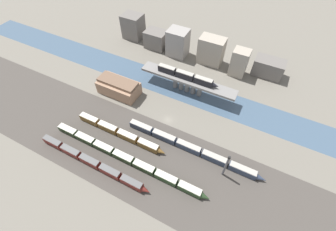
{
  "coord_description": "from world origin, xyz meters",
  "views": [
    {
      "loc": [
        32.48,
        -63.72,
        91.49
      ],
      "look_at": [
        0.0,
        0.09,
        3.57
      ],
      "focal_mm": 24.0,
      "sensor_mm": 36.0,
      "label": 1
    }
  ],
  "objects": [
    {
      "name": "train_yard_near",
      "position": [
        -18.27,
        -37.62,
        1.93
      ],
      "size": [
        57.14,
        2.87,
        3.94
      ],
      "color": "#5B1E19",
      "rests_on": "ground"
    },
    {
      "name": "city_block_far_right",
      "position": [
        21.02,
        51.75,
        8.32
      ],
      "size": [
        9.34,
        8.27,
        16.64
      ],
      "primitive_type": "cube",
      "color": "gray",
      "rests_on": "ground"
    },
    {
      "name": "city_block_center",
      "position": [
        -19.96,
        53.22,
        8.77
      ],
      "size": [
        12.77,
        10.88,
        17.55
      ],
      "primitive_type": "cube",
      "color": "gray",
      "rests_on": "ground"
    },
    {
      "name": "city_block_far_left",
      "position": [
        -57.14,
        58.03,
        8.32
      ],
      "size": [
        13.61,
        11.42,
        16.63
      ],
      "primitive_type": "cube",
      "color": "#605B56",
      "rests_on": "ground"
    },
    {
      "name": "signal_tower",
      "position": [
        34.56,
        -15.82,
        7.53
      ],
      "size": [
        1.0,
        0.88,
        15.17
      ],
      "color": "#4C4C51",
      "rests_on": "ground"
    },
    {
      "name": "train_yard_far",
      "position": [
        -16.49,
        -18.91,
        1.83
      ],
      "size": [
        48.57,
        3.02,
        3.73
      ],
      "color": "brown",
      "rests_on": "ground"
    },
    {
      "name": "train_yard_outer",
      "position": [
        17.79,
        -11.14,
        1.82
      ],
      "size": [
        66.98,
        2.89,
        3.72
      ],
      "color": "#2D384C",
      "rests_on": "ground"
    },
    {
      "name": "river_water",
      "position": [
        0.0,
        24.17,
        0.0
      ],
      "size": [
        320.0,
        18.7,
        0.01
      ],
      "primitive_type": "cube",
      "color": "#3D5166",
      "rests_on": "ground"
    },
    {
      "name": "city_block_right",
      "position": [
        2.18,
        55.16,
        8.57
      ],
      "size": [
        15.43,
        9.75,
        17.15
      ],
      "primitive_type": "cube",
      "color": "gray",
      "rests_on": "ground"
    },
    {
      "name": "city_block_tall",
      "position": [
        37.45,
        59.45,
        5.2
      ],
      "size": [
        17.4,
        10.46,
        10.4
      ],
      "primitive_type": "cube",
      "color": "#605B56",
      "rests_on": "ground"
    },
    {
      "name": "train_yard_mid",
      "position": [
        -6.29,
        -29.08,
        1.68
      ],
      "size": [
        78.59,
        3.11,
        3.43
      ],
      "color": "#23381E",
      "rests_on": "ground"
    },
    {
      "name": "railbed_yard",
      "position": [
        0.0,
        -24.0,
        0.0
      ],
      "size": [
        280.0,
        42.0,
        0.01
      ],
      "primitive_type": "cube",
      "color": "#423D38",
      "rests_on": "ground"
    },
    {
      "name": "bridge",
      "position": [
        0.0,
        24.17,
        6.84
      ],
      "size": [
        55.04,
        7.57,
        8.92
      ],
      "color": "slate",
      "rests_on": "ground"
    },
    {
      "name": "ground_plane",
      "position": [
        0.0,
        0.0,
        0.0
      ],
      "size": [
        400.0,
        400.0,
        0.0
      ],
      "primitive_type": "plane",
      "color": "#666056"
    },
    {
      "name": "warehouse_building",
      "position": [
        -33.62,
        5.4,
        4.29
      ],
      "size": [
        22.91,
        11.76,
        9.03
      ],
      "color": "#937056",
      "rests_on": "ground"
    },
    {
      "name": "city_block_left",
      "position": [
        -36.72,
        54.33,
        5.88
      ],
      "size": [
        14.38,
        10.64,
        11.77
      ],
      "primitive_type": "cube",
      "color": "#605B56",
      "rests_on": "ground"
    },
    {
      "name": "train_on_bridge",
      "position": [
        -0.84,
        24.17,
        10.84
      ],
      "size": [
        35.33,
        2.94,
        3.92
      ],
      "color": "black",
      "rests_on": "bridge"
    }
  ]
}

